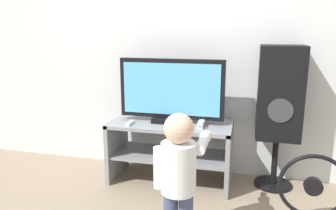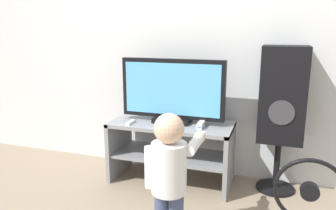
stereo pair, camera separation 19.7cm
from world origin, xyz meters
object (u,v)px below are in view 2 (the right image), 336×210
Objects in this scene: remote_primary at (131,122)px; child at (170,168)px; television at (172,92)px; floor_fan at (309,203)px; speaker_tower at (282,98)px; game_console at (202,124)px.

child is at bearing -49.89° from remote_primary.
remote_primary is at bearing -153.46° from television.
television reaches higher than remote_primary.
television is 1.34m from floor_fan.
speaker_tower is (0.90, 0.10, -0.02)m from television.
speaker_tower reaches higher than remote_primary.
television is at bearing 154.04° from floor_fan.
television is at bearing 26.54° from remote_primary.
child is 1.55× the size of floor_fan.
speaker_tower is (1.22, 0.26, 0.25)m from remote_primary.
game_console is 1.00m from floor_fan.
remote_primary is 0.91m from child.
remote_primary is at bearing -167.83° from speaker_tower.
child is 0.93m from floor_fan.
remote_primary is 0.15× the size of child.
floor_fan is at bearing -72.68° from speaker_tower.
remote_primary is 0.24× the size of floor_fan.
television is at bearing -173.58° from speaker_tower.
floor_fan is (1.42, -0.37, -0.31)m from remote_primary.
speaker_tower reaches higher than child.
speaker_tower is at bearing 107.32° from floor_fan.
floor_fan is (0.82, -0.48, -0.32)m from game_console.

